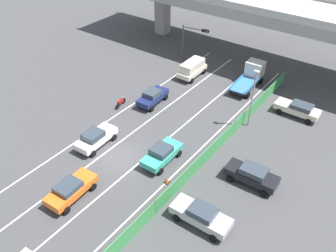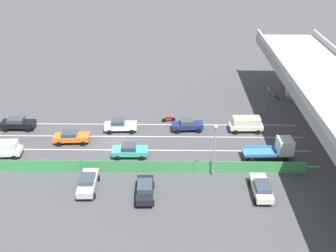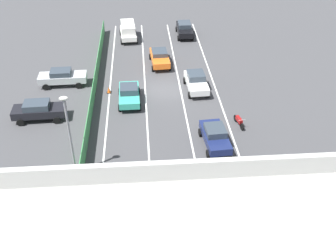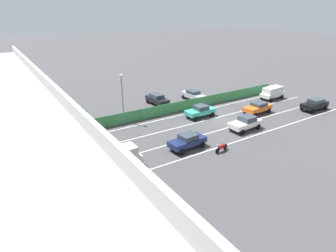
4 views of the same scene
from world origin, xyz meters
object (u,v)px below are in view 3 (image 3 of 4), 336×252
object	(u,v)px
parked_sedan_cream	(9,215)
street_lamp	(69,128)
car_sedan_navy	(215,136)
car_van_cream	(236,207)
parked_sedan_dark	(39,110)
car_taxi_teal	(129,94)
car_sedan_black	(184,29)
motorcycle	(239,121)
car_van_white	(128,30)
car_sedan_white	(196,81)
car_taxi_orange	(160,57)
parked_wagon_silver	(62,77)
traffic_light	(301,221)
traffic_cone	(109,90)
flatbed_truck_blue	(122,245)

from	to	relation	value
parked_sedan_cream	street_lamp	xyz separation A→B (m)	(-3.45, -4.73, 3.06)
car_sedan_navy	car_van_cream	bearing A→B (deg)	89.26
parked_sedan_dark	car_taxi_teal	bearing A→B (deg)	-163.30
car_sedan_black	motorcycle	xyz separation A→B (m)	(-2.43, 20.60, -0.47)
car_van_white	parked_sedan_dark	xyz separation A→B (m)	(7.59, 17.71, -0.21)
car_sedan_white	car_sedan_black	distance (m)	14.07
car_taxi_orange	parked_wagon_silver	distance (m)	10.67
traffic_light	traffic_cone	distance (m)	23.63
car_sedan_white	parked_wagon_silver	distance (m)	13.25
flatbed_truck_blue	street_lamp	xyz separation A→B (m)	(3.60, -7.92, 2.57)
parked_sedan_cream	traffic_cone	distance (m)	17.28
car_van_white	car_van_cream	size ratio (longest dim) A/B	1.01
car_taxi_teal	traffic_light	distance (m)	20.94
car_taxi_orange	car_van_cream	bearing A→B (deg)	98.44
car_sedan_black	car_sedan_navy	bearing A→B (deg)	89.78
street_lamp	traffic_cone	world-z (taller)	street_lamp
parked_sedan_dark	flatbed_truck_blue	bearing A→B (deg)	116.11
car_sedan_white	parked_wagon_silver	xyz separation A→B (m)	(13.12, -1.89, 0.00)
flatbed_truck_blue	street_lamp	distance (m)	9.07
car_van_white	motorcycle	world-z (taller)	car_van_white
car_sedan_black	flatbed_truck_blue	bearing A→B (deg)	78.06
parked_sedan_cream	traffic_cone	world-z (taller)	parked_sedan_cream
car_sedan_navy	car_sedan_black	world-z (taller)	car_sedan_black
parked_sedan_dark	traffic_cone	size ratio (longest dim) A/B	7.16
car_sedan_black	parked_sedan_cream	distance (m)	33.64
car_van_cream	car_taxi_teal	bearing A→B (deg)	-66.19
parked_sedan_dark	car_sedan_navy	bearing A→B (deg)	161.62
car_sedan_black	traffic_cone	distance (m)	16.64
car_sedan_navy	car_taxi_orange	distance (m)	15.42
car_sedan_black	street_lamp	xyz separation A→B (m)	(10.72, 25.78, 3.02)
car_van_cream	motorcycle	xyz separation A→B (m)	(-2.63, -10.52, -0.71)
parked_sedan_dark	car_taxi_orange	bearing A→B (deg)	-137.36
car_sedan_black	street_lamp	size ratio (longest dim) A/B	0.71
car_sedan_navy	parked_sedan_cream	bearing A→B (deg)	27.49
car_van_cream	car_sedan_black	xyz separation A→B (m)	(-0.19, -31.13, -0.24)
parked_sedan_dark	street_lamp	bearing A→B (deg)	117.86
car_taxi_teal	street_lamp	world-z (taller)	street_lamp
street_lamp	car_taxi_orange	bearing A→B (deg)	-112.02
motorcycle	parked_sedan_dark	size ratio (longest dim) A/B	0.43
parked_sedan_cream	car_van_cream	bearing A→B (deg)	177.47
parked_sedan_cream	street_lamp	size ratio (longest dim) A/B	0.73
motorcycle	car_sedan_navy	bearing A→B (deg)	45.62
parked_wagon_silver	traffic_light	xyz separation A→B (m)	(-15.74, 22.49, 2.66)
car_sedan_white	flatbed_truck_blue	distance (m)	20.76
car_sedan_white	parked_sedan_cream	distance (m)	21.46
car_van_cream	motorcycle	distance (m)	10.87
parked_sedan_dark	car_van_cream	bearing A→B (deg)	138.52
motorcycle	parked_sedan_dark	bearing A→B (deg)	-7.54
car_sedan_white	car_sedan_black	bearing A→B (deg)	-91.51
flatbed_truck_blue	street_lamp	bearing A→B (deg)	-65.58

